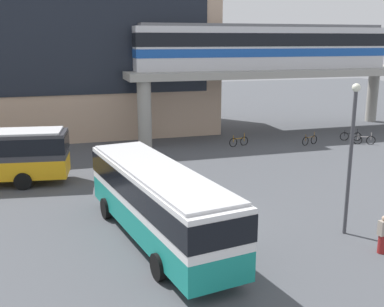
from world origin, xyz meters
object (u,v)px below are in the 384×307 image
station_building (51,50)px  train (263,46)px  bus_main (157,197)px  bicycle_black (351,136)px  bicycle_orange (239,142)px  bicycle_silver (364,140)px  pedestrian_at_kerb (383,236)px  bicycle_brown (310,140)px

station_building → train: 19.10m
bus_main → bicycle_black: bus_main is taller
bicycle_orange → bicycle_silver: bearing=-13.4°
train → bicycle_orange: (-3.94, -4.38, -7.44)m
train → bus_main: size_ratio=2.05×
bus_main → bicycle_black: bearing=36.8°
train → bicycle_silver: size_ratio=13.97×
station_building → train: bearing=-19.8°
bus_main → pedestrian_at_kerb: (8.36, -3.76, -1.25)m
bus_main → bicycle_black: size_ratio=6.77×
station_building → pedestrian_at_kerb: 33.51m
train → bicycle_silver: train is taller
bus_main → bicycle_brown: size_ratio=6.61×
bicycle_black → train: bearing=139.2°
station_building → bicycle_silver: 28.42m
bicycle_black → bicycle_silver: size_ratio=1.01×
bicycle_orange → pedestrian_at_kerb: pedestrian_at_kerb is taller
station_building → bicycle_orange: 19.09m
bicycle_black → bicycle_brown: 4.20m
bus_main → bicycle_brown: (16.06, 14.72, -1.63)m
bicycle_black → station_building: bearing=154.1°
bicycle_brown → bus_main: bearing=-137.5°
bicycle_orange → bicycle_black: bearing=-4.6°
bicycle_silver → pedestrian_at_kerb: (-12.04, -17.30, 0.38)m
station_building → bicycle_black: station_building is taller
bicycle_brown → bicycle_silver: size_ratio=1.03×
bicycle_silver → bicycle_black: bearing=96.1°
bus_main → bicycle_silver: bus_main is taller
bus_main → bicycle_orange: (10.30, 15.94, -1.63)m
train → bicycle_black: train is taller
bus_main → bicycle_brown: 21.85m
bicycle_black → bus_main: bearing=-143.2°
station_building → bicycle_black: size_ratio=17.05×
bus_main → pedestrian_at_kerb: 9.25m
bicycle_brown → bicycle_silver: (4.35, -1.19, 0.00)m
pedestrian_at_kerb → station_building: bearing=111.6°
bicycle_brown → pedestrian_at_kerb: 20.03m
station_building → pedestrian_at_kerb: station_building is taller
bus_main → bicycle_black: (20.24, 15.13, -1.63)m
bicycle_black → pedestrian_at_kerb: pedestrian_at_kerb is taller
bus_main → bicycle_silver: bearing=33.6°
bus_main → bicycle_silver: 24.54m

